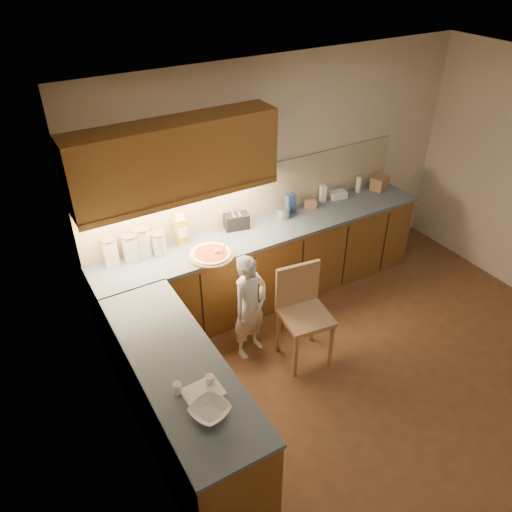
{
  "coord_description": "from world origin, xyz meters",
  "views": [
    {
      "loc": [
        -2.78,
        -2.17,
        3.62
      ],
      "look_at": [
        -0.8,
        1.2,
        1.0
      ],
      "focal_mm": 35.0,
      "sensor_mm": 36.0,
      "label": 1
    }
  ],
  "objects_px": {
    "child": "(250,307)",
    "wooden_chair": "(302,308)",
    "pizza_on_board": "(211,254)",
    "toaster": "(237,221)",
    "oil_jug": "(181,230)"
  },
  "relations": [
    {
      "from": "child",
      "to": "wooden_chair",
      "type": "height_order",
      "value": "child"
    },
    {
      "from": "pizza_on_board",
      "to": "child",
      "type": "xyz_separation_m",
      "value": [
        0.15,
        -0.49,
        -0.38
      ]
    },
    {
      "from": "pizza_on_board",
      "to": "toaster",
      "type": "distance_m",
      "value": 0.58
    },
    {
      "from": "pizza_on_board",
      "to": "wooden_chair",
      "type": "distance_m",
      "value": 1.02
    },
    {
      "from": "oil_jug",
      "to": "toaster",
      "type": "height_order",
      "value": "oil_jug"
    },
    {
      "from": "pizza_on_board",
      "to": "wooden_chair",
      "type": "relative_size",
      "value": 0.46
    },
    {
      "from": "oil_jug",
      "to": "pizza_on_board",
      "type": "bearing_deg",
      "value": -66.59
    },
    {
      "from": "pizza_on_board",
      "to": "child",
      "type": "relative_size",
      "value": 0.4
    },
    {
      "from": "pizza_on_board",
      "to": "toaster",
      "type": "relative_size",
      "value": 1.62
    },
    {
      "from": "child",
      "to": "wooden_chair",
      "type": "distance_m",
      "value": 0.5
    },
    {
      "from": "wooden_chair",
      "to": "oil_jug",
      "type": "distance_m",
      "value": 1.42
    },
    {
      "from": "child",
      "to": "wooden_chair",
      "type": "relative_size",
      "value": 1.14
    },
    {
      "from": "child",
      "to": "oil_jug",
      "type": "xyz_separation_m",
      "value": [
        -0.3,
        0.85,
        0.51
      ]
    },
    {
      "from": "child",
      "to": "toaster",
      "type": "bearing_deg",
      "value": 50.89
    },
    {
      "from": "pizza_on_board",
      "to": "child",
      "type": "distance_m",
      "value": 0.64
    }
  ]
}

